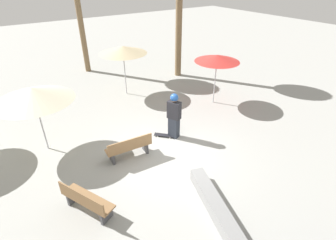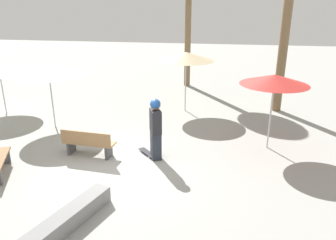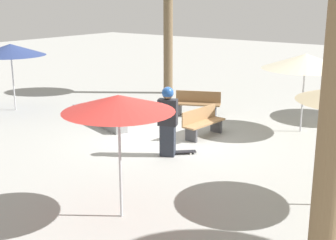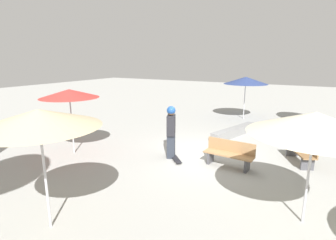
% 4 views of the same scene
% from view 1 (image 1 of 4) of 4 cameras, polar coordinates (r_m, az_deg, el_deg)
% --- Properties ---
extents(ground_plane, '(60.00, 60.00, 0.00)m').
position_cam_1_polar(ground_plane, '(9.43, -0.73, -7.77)').
color(ground_plane, '#9E9E99').
extents(skater_main, '(0.56, 0.45, 1.85)m').
position_cam_1_polar(skater_main, '(9.90, 1.33, 1.22)').
color(skater_main, '#282D38').
rests_on(skater_main, ground_plane).
extents(skateboard, '(0.72, 0.69, 0.07)m').
position_cam_1_polar(skateboard, '(10.39, -0.84, -3.32)').
color(skateboard, black).
rests_on(skateboard, ground_plane).
extents(concrete_ledge, '(3.05, 1.32, 0.38)m').
position_cam_1_polar(concrete_ledge, '(7.53, 10.79, -18.80)').
color(concrete_ledge, gray).
rests_on(concrete_ledge, ground_plane).
extents(bench_near, '(0.57, 1.63, 0.85)m').
position_cam_1_polar(bench_near, '(9.20, -8.44, -5.92)').
color(bench_near, '#47474C').
rests_on(bench_near, ground_plane).
extents(bench_far, '(1.64, 1.07, 0.85)m').
position_cam_1_polar(bench_far, '(7.64, -17.37, -16.43)').
color(bench_far, '#47474C').
rests_on(bench_far, ground_plane).
extents(shade_umbrella_red, '(2.07, 2.07, 2.39)m').
position_cam_1_polar(shade_umbrella_red, '(12.43, 10.66, 13.08)').
color(shade_umbrella_red, '#B7B7BC').
rests_on(shade_umbrella_red, ground_plane).
extents(shade_umbrella_cream, '(2.62, 2.62, 2.43)m').
position_cam_1_polar(shade_umbrella_cream, '(9.73, -27.31, 4.98)').
color(shade_umbrella_cream, '#B7B7BC').
rests_on(shade_umbrella_cream, ground_plane).
extents(shade_umbrella_tan, '(2.36, 2.36, 2.51)m').
position_cam_1_polar(shade_umbrella_tan, '(13.38, -9.79, 14.84)').
color(shade_umbrella_tan, '#B7B7BC').
rests_on(shade_umbrella_tan, ground_plane).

